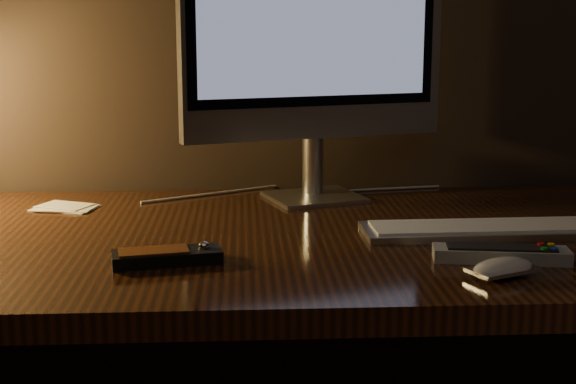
{
  "coord_description": "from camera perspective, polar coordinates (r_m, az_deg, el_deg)",
  "views": [
    {
      "loc": [
        -0.05,
        0.55,
        1.09
      ],
      "look_at": [
        0.01,
        1.73,
        0.84
      ],
      "focal_mm": 50.0,
      "sensor_mm": 36.0,
      "label": 1
    }
  ],
  "objects": [
    {
      "name": "desk",
      "position": [
        1.46,
        -1.02,
        -7.14
      ],
      "size": [
        1.6,
        0.75,
        0.75
      ],
      "color": "#3B1D0D",
      "rests_on": "ground"
    },
    {
      "name": "monitor",
      "position": [
        1.58,
        1.97,
        11.49
      ],
      "size": [
        0.53,
        0.21,
        0.57
      ],
      "rotation": [
        0.0,
        0.0,
        0.32
      ],
      "color": "silver",
      "rests_on": "desk"
    },
    {
      "name": "keyboard",
      "position": [
        1.39,
        14.1,
        -2.57
      ],
      "size": [
        0.43,
        0.13,
        0.02
      ],
      "primitive_type": "cube",
      "rotation": [
        0.0,
        0.0,
        0.02
      ],
      "color": "silver",
      "rests_on": "desk"
    },
    {
      "name": "mouse",
      "position": [
        1.15,
        15.02,
        -5.41
      ],
      "size": [
        0.11,
        0.09,
        0.02
      ],
      "primitive_type": "ellipsoid",
      "rotation": [
        0.0,
        0.0,
        0.42
      ],
      "color": "white",
      "rests_on": "desk"
    },
    {
      "name": "media_remote",
      "position": [
        1.19,
        -8.61,
        -4.52
      ],
      "size": [
        0.17,
        0.09,
        0.03
      ],
      "rotation": [
        0.0,
        0.0,
        0.19
      ],
      "color": "black",
      "rests_on": "desk"
    },
    {
      "name": "tv_remote",
      "position": [
        1.23,
        14.9,
        -4.26
      ],
      "size": [
        0.2,
        0.08,
        0.03
      ],
      "rotation": [
        0.0,
        0.0,
        -0.16
      ],
      "color": "#95989B",
      "rests_on": "desk"
    },
    {
      "name": "papers",
      "position": [
        1.59,
        -15.58,
        -1.05
      ],
      "size": [
        0.13,
        0.11,
        0.01
      ],
      "primitive_type": "cube",
      "rotation": [
        0.0,
        0.0,
        -0.32
      ],
      "color": "white",
      "rests_on": "desk"
    },
    {
      "name": "cable",
      "position": [
        1.67,
        0.46,
        -0.04
      ],
      "size": [
        0.61,
        0.2,
        0.01
      ],
      "primitive_type": "cylinder",
      "rotation": [
        0.0,
        1.57,
        0.31
      ],
      "color": "white",
      "rests_on": "desk"
    }
  ]
}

